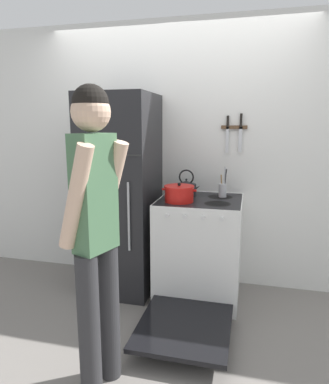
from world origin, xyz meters
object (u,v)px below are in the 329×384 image
object	(u,v)px
refrigerator	(122,195)
tea_kettle	(186,187)
utensil_jar	(223,189)
stove_range	(199,250)
person	(96,225)
dutch_oven_pot	(179,194)

from	to	relation	value
refrigerator	tea_kettle	xyz separation A→B (m)	(0.60, 0.13, 0.07)
refrigerator	utensil_jar	world-z (taller)	refrigerator
refrigerator	tea_kettle	world-z (taller)	refrigerator
stove_range	person	distance (m)	1.40
tea_kettle	person	xyz separation A→B (m)	(-0.27, -1.39, 0.02)
utensil_jar	person	distance (m)	1.53
stove_range	utensil_jar	world-z (taller)	utensil_jar
refrigerator	utensil_jar	bearing A→B (deg)	8.20
refrigerator	person	bearing A→B (deg)	-75.34
utensil_jar	person	world-z (taller)	person
refrigerator	tea_kettle	distance (m)	0.62
refrigerator	dutch_oven_pot	bearing A→B (deg)	-14.43
tea_kettle	stove_range	bearing A→B (deg)	-49.32
stove_range	utensil_jar	distance (m)	0.60
person	stove_range	bearing A→B (deg)	-0.54
dutch_oven_pot	person	distance (m)	1.15
stove_range	person	bearing A→B (deg)	-108.97
dutch_oven_pot	refrigerator	bearing A→B (deg)	165.57
dutch_oven_pot	person	bearing A→B (deg)	-102.79
person	refrigerator	bearing A→B (deg)	33.09
person	utensil_jar	bearing A→B (deg)	-4.83
tea_kettle	person	bearing A→B (deg)	-100.82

